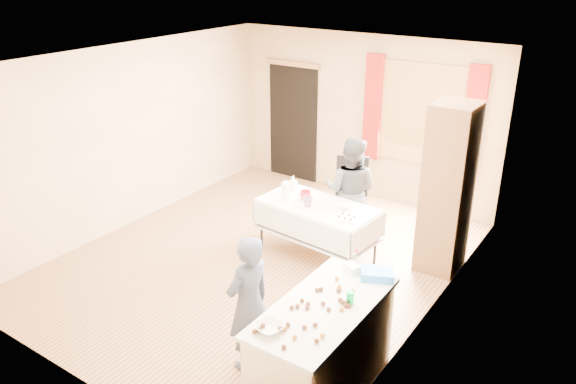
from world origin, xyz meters
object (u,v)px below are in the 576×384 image
Objects in this scene: counter at (323,348)px; woman at (350,191)px; party_table at (317,226)px; girl at (249,303)px; cabinet at (448,189)px; chair at (349,211)px.

woman is at bearing 113.83° from counter.
counter is 2.47m from party_table.
girl reaches higher than counter.
cabinet is 1.54× the size of girl.
cabinet is 1.32× the size of party_table.
girl is 2.83m from woman.
counter is 1.02× the size of woman.
chair is (0.01, 0.85, -0.12)m from party_table.
woman is (-1.29, -0.04, -0.31)m from cabinet.
woman reaches higher than party_table.
counter reaches higher than party_table.
party_table is 1.07× the size of woman.
chair is at bearing 114.16° from counter.
chair is (-1.41, 0.18, -0.74)m from cabinet.
woman is (0.12, -0.23, 0.42)m from chair.
woman is (0.13, 0.63, 0.31)m from party_table.
cabinet is at bearing 170.02° from woman.
girl is at bearing -173.17° from counter.
counter is at bearing 108.45° from girl.
woman is at bearing -178.02° from cabinet.
cabinet is 1.61m from chair.
girl is at bearing -101.05° from chair.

